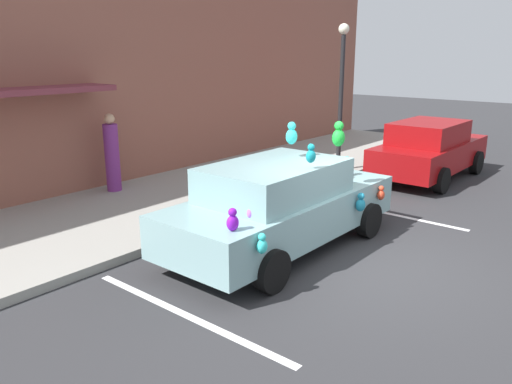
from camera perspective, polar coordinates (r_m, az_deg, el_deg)
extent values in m
plane|color=#2D2D30|center=(8.40, 12.06, -7.97)|extent=(60.00, 60.00, 0.00)
cube|color=gray|center=(11.39, -10.67, -1.19)|extent=(24.00, 4.00, 0.15)
cube|color=brown|center=(12.67, -17.85, 14.36)|extent=(24.00, 0.30, 6.40)
cube|color=brown|center=(11.22, -24.73, 10.31)|extent=(3.60, 1.10, 0.12)
cube|color=silver|center=(11.10, 14.09, -2.23)|extent=(0.12, 3.60, 0.01)
cube|color=silver|center=(6.82, -7.95, -13.55)|extent=(0.12, 3.60, 0.01)
cube|color=#80A8AB|center=(8.68, 3.05, -2.31)|extent=(4.66, 1.78, 0.68)
cube|color=#80A8AB|center=(8.33, 2.15, 1.38)|extent=(2.42, 1.57, 0.56)
cylinder|color=black|center=(10.39, 3.86, -1.17)|extent=(0.64, 0.22, 0.64)
cylinder|color=black|center=(9.51, 12.59, -3.11)|extent=(0.64, 0.22, 0.64)
cylinder|color=black|center=(8.34, -7.94, -5.55)|extent=(0.64, 0.22, 0.64)
cylinder|color=black|center=(7.22, 1.79, -8.86)|extent=(0.64, 0.22, 0.64)
ellipsoid|color=#7F51D1|center=(9.96, 7.73, 2.60)|extent=(0.19, 0.15, 0.22)
sphere|color=#7F51D1|center=(9.92, 7.76, 3.46)|extent=(0.12, 0.12, 0.12)
ellipsoid|color=#A85BF1|center=(7.23, -0.49, -2.37)|extent=(0.16, 0.13, 0.19)
sphere|color=#A85BF1|center=(7.19, -0.50, -1.39)|extent=(0.10, 0.10, 0.10)
ellipsoid|color=#A0B53E|center=(9.61, 8.99, 2.31)|extent=(0.25, 0.21, 0.30)
sphere|color=#A0B53E|center=(9.56, 9.04, 3.52)|extent=(0.16, 0.16, 0.16)
ellipsoid|color=#33D6D2|center=(6.77, 0.68, -6.18)|extent=(0.17, 0.14, 0.20)
sphere|color=#33D6D2|center=(6.72, 0.68, -5.09)|extent=(0.11, 0.11, 0.11)
ellipsoid|color=#31CFC9|center=(8.72, 4.03, 6.25)|extent=(0.22, 0.18, 0.27)
sphere|color=#31CFC9|center=(8.69, 4.05, 7.44)|extent=(0.14, 0.14, 0.14)
ellipsoid|color=purple|center=(6.77, -2.65, -3.51)|extent=(0.19, 0.15, 0.22)
sphere|color=purple|center=(6.72, -2.67, -2.29)|extent=(0.12, 0.12, 0.12)
ellipsoid|color=green|center=(8.97, 9.28, 6.05)|extent=(0.26, 0.21, 0.30)
sphere|color=green|center=(8.94, 9.34, 7.37)|extent=(0.16, 0.16, 0.16)
ellipsoid|color=teal|center=(8.92, 11.71, -1.44)|extent=(0.19, 0.16, 0.23)
sphere|color=teal|center=(8.88, 11.76, -0.47)|extent=(0.12, 0.12, 0.12)
ellipsoid|color=#346EBA|center=(7.54, 0.13, -1.27)|extent=(0.23, 0.19, 0.27)
sphere|color=#346EBA|center=(7.49, 0.13, 0.10)|extent=(0.15, 0.15, 0.15)
ellipsoid|color=teal|center=(7.88, 6.21, 4.03)|extent=(0.17, 0.14, 0.21)
sphere|color=teal|center=(7.86, 6.24, 5.04)|extent=(0.11, 0.11, 0.11)
ellipsoid|color=brown|center=(7.80, 1.04, -0.95)|extent=(0.17, 0.14, 0.20)
sphere|color=brown|center=(7.77, 1.04, 0.03)|extent=(0.11, 0.11, 0.11)
ellipsoid|color=red|center=(9.62, 13.91, -0.33)|extent=(0.16, 0.13, 0.19)
sphere|color=red|center=(9.59, 13.96, 0.41)|extent=(0.10, 0.10, 0.10)
ellipsoid|color=#3A1BC9|center=(7.90, -5.75, -0.78)|extent=(0.18, 0.15, 0.22)
sphere|color=#3A1BC9|center=(7.86, -5.78, 0.26)|extent=(0.12, 0.12, 0.12)
ellipsoid|color=teal|center=(9.92, 10.15, 2.57)|extent=(0.22, 0.18, 0.26)
sphere|color=teal|center=(9.89, 10.19, 3.60)|extent=(0.14, 0.14, 0.14)
cube|color=maroon|center=(14.36, 19.00, 4.02)|extent=(4.28, 1.68, 0.68)
cube|color=maroon|center=(14.06, 18.91, 6.37)|extent=(2.22, 1.48, 0.56)
cylinder|color=black|center=(15.93, 17.83, 4.00)|extent=(0.64, 0.22, 0.64)
cylinder|color=black|center=(15.40, 23.60, 3.07)|extent=(0.64, 0.22, 0.64)
cylinder|color=black|center=(13.55, 13.54, 2.39)|extent=(0.64, 0.22, 0.64)
cylinder|color=black|center=(12.93, 20.20, 1.23)|extent=(0.64, 0.22, 0.64)
ellipsoid|color=brown|center=(10.76, -5.46, -0.27)|extent=(0.37, 0.31, 0.47)
sphere|color=brown|center=(10.68, -5.51, 1.45)|extent=(0.26, 0.26, 0.26)
sphere|color=brown|center=(10.59, -5.87, 1.84)|extent=(0.11, 0.11, 0.11)
sphere|color=brown|center=(10.72, -5.17, 2.02)|extent=(0.11, 0.11, 0.11)
cylinder|color=black|center=(13.89, 9.52, 9.70)|extent=(0.12, 0.12, 3.58)
sphere|color=#EAEACC|center=(13.83, 9.89, 17.67)|extent=(0.28, 0.28, 0.28)
cylinder|color=#712B78|center=(12.20, -15.91, 3.74)|extent=(0.33, 0.33, 1.56)
sphere|color=tan|center=(12.06, -16.22, 7.92)|extent=(0.24, 0.24, 0.24)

